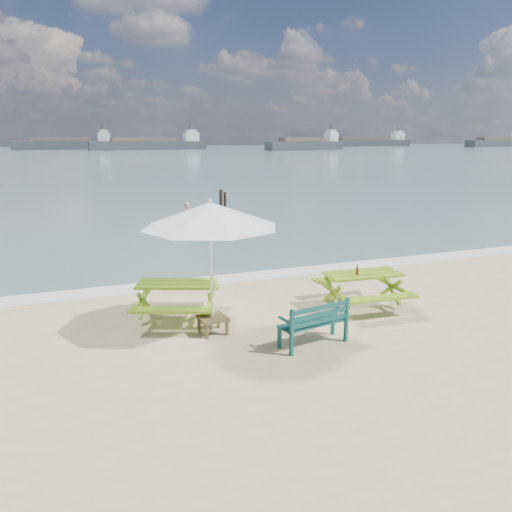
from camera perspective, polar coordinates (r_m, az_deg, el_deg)
name	(u,v)px	position (r m, az deg, el deg)	size (l,w,h in m)	color
sea	(89,157)	(93.14, -18.52, 10.68)	(300.00, 300.00, 0.00)	slate
foam_strip	(222,279)	(13.68, -3.87, -2.68)	(22.00, 0.90, 0.01)	silver
picnic_table_left	(177,301)	(10.88, -8.97, -5.10)	(2.23, 2.33, 0.80)	#7EB41B
picnic_table_right	(362,291)	(11.67, 12.06, -3.90)	(1.83, 2.01, 0.82)	#6B9516
park_bench	(313,331)	(9.55, 6.54, -8.56)	(1.42, 0.70, 0.84)	#0F413E
side_table	(213,325)	(10.06, -4.96, -7.81)	(0.59, 0.59, 0.35)	brown
patio_umbrella	(210,215)	(9.48, -5.24, 4.71)	(2.95, 2.95, 2.63)	silver
beer_bottle	(357,271)	(11.36, 11.48, -1.72)	(0.06, 0.06, 0.24)	brown
swimmer	(187,219)	(25.18, -7.86, 4.21)	(0.74, 0.61, 1.73)	tan
mooring_pilings	(223,202)	(26.36, -3.83, 6.16)	(0.57, 0.77, 1.28)	black
cargo_ships	(294,144)	(146.42, 4.34, 12.66)	(156.43, 36.01, 4.40)	#34393D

